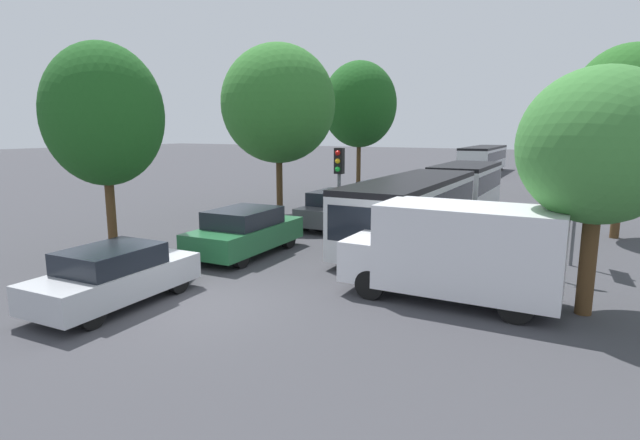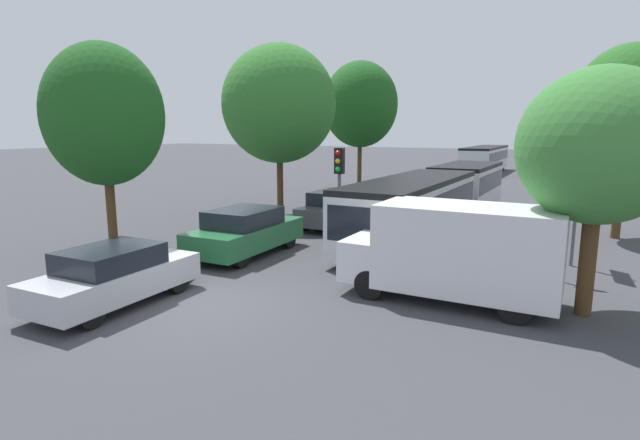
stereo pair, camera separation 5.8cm
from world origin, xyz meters
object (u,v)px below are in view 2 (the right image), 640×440
object	(u,v)px
traffic_light	(339,174)
queued_car_silver	(114,275)
queued_car_green	(245,231)
tree_right_near	(595,151)
queued_car_white	(444,176)
tree_left_near	(104,115)
tree_right_far	(613,110)
white_van	(457,250)
tree_left_far	(360,105)
city_bus_rear	(485,158)
no_entry_sign	(552,211)
direction_sign_post	(579,181)
queued_car_black	(418,184)
queued_car_graphite	(337,208)
articulated_bus	(439,196)
tree_left_mid	(279,104)
queued_car_blue	(379,194)
tree_right_mid	(629,104)

from	to	relation	value
traffic_light	queued_car_silver	bearing A→B (deg)	-16.41
queued_car_green	tree_right_near	world-z (taller)	tree_right_near
queued_car_green	queued_car_white	bearing A→B (deg)	-2.89
queued_car_green	tree_left_near	bearing A→B (deg)	125.54
tree_left_near	tree_right_far	distance (m)	27.48
white_van	tree_left_far	bearing A→B (deg)	-59.49
city_bus_rear	no_entry_sign	size ratio (longest dim) A/B	4.08
direction_sign_post	tree_left_near	world-z (taller)	tree_left_near
city_bus_rear	queued_car_black	world-z (taller)	city_bus_rear
queued_car_green	queued_car_black	bearing A→B (deg)	-3.30
queued_car_graphite	no_entry_sign	size ratio (longest dim) A/B	1.58
tree_left_near	traffic_light	bearing A→B (deg)	47.53
articulated_bus	tree_left_far	size ratio (longest dim) A/B	1.96
queued_car_green	white_van	bearing A→B (deg)	-101.67
traffic_light	direction_sign_post	bearing A→B (deg)	90.32
white_van	tree_right_far	world-z (taller)	tree_right_far
city_bus_rear	traffic_light	xyz separation A→B (m)	(1.73, -32.85, 1.08)
direction_sign_post	tree_right_near	xyz separation A→B (m)	(0.42, -4.34, 1.03)
queued_car_black	tree_left_mid	size ratio (longest dim) A/B	0.52
queued_car_graphite	tree_right_far	bearing A→B (deg)	-34.71
queued_car_silver	tree_right_far	world-z (taller)	tree_right_far
articulated_bus	tree_right_near	size ratio (longest dim) A/B	2.96
white_van	tree_right_near	world-z (taller)	tree_right_near
queued_car_green	city_bus_rear	bearing A→B (deg)	-3.31
traffic_light	tree_left_far	bearing A→B (deg)	-163.39
queued_car_green	tree_left_near	distance (m)	5.50
queued_car_green	traffic_light	bearing A→B (deg)	-35.22
queued_car_green	no_entry_sign	world-z (taller)	no_entry_sign
tree_right_far	queued_car_white	bearing A→B (deg)	171.01
tree_left_near	tree_left_mid	xyz separation A→B (m)	(0.05, 9.20, 0.71)
articulated_bus	tree_left_near	size ratio (longest dim) A/B	2.40
queued_car_black	direction_sign_post	world-z (taller)	direction_sign_post
queued_car_blue	tree_left_mid	size ratio (longest dim) A/B	0.53
traffic_light	direction_sign_post	size ratio (longest dim) A/B	0.94
queued_car_silver	tree_right_far	xyz separation A→B (m)	(9.80, 26.76, 4.44)
tree_left_far	queued_car_black	bearing A→B (deg)	26.23
city_bus_rear	tree_right_far	xyz separation A→B (m)	(9.95, -14.33, 3.72)
tree_right_far	no_entry_sign	bearing A→B (deg)	-93.70
queued_car_graphite	white_van	size ratio (longest dim) A/B	0.88
queued_car_blue	queued_car_white	size ratio (longest dim) A/B	1.01
queued_car_white	tree_left_mid	distance (m)	17.33
queued_car_black	no_entry_sign	distance (m)	17.37
white_van	traffic_light	size ratio (longest dim) A/B	1.49
articulated_bus	tree_right_mid	world-z (taller)	tree_right_mid
tree_left_far	tree_right_far	size ratio (longest dim) A/B	1.06
tree_left_mid	city_bus_rear	bearing A→B (deg)	83.59
queued_car_black	tree_left_near	size ratio (longest dim) A/B	0.62
tree_left_mid	direction_sign_post	bearing A→B (deg)	-13.08
tree_left_near	tree_right_near	world-z (taller)	tree_left_near
white_van	tree_right_far	xyz separation A→B (m)	(2.96, 22.57, 3.90)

